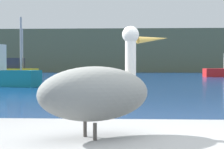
# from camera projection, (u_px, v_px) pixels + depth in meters

# --- Properties ---
(hillside_backdrop) EXTENTS (140.00, 12.68, 7.46)m
(hillside_backdrop) POSITION_uv_depth(u_px,v_px,m) (133.00, 52.00, 71.52)
(hillside_backdrop) COLOR #5B664C
(hillside_backdrop) RESTS_ON ground
(pelican) EXTENTS (1.15, 0.93, 0.90)m
(pelican) POSITION_uv_depth(u_px,v_px,m) (97.00, 92.00, 3.04)
(pelican) COLOR gray
(pelican) RESTS_ON pier_dock
(fishing_boat_yellow) EXTENTS (7.52, 3.35, 5.34)m
(fishing_boat_yellow) POSITION_uv_depth(u_px,v_px,m) (7.00, 70.00, 43.33)
(fishing_boat_yellow) COLOR yellow
(fishing_boat_yellow) RESTS_ON ground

